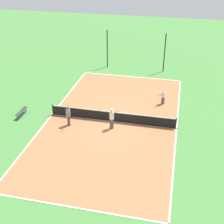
# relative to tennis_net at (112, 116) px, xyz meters

# --- Properties ---
(ground_plane) EXTENTS (80.00, 80.00, 0.00)m
(ground_plane) POSITION_rel_tennis_net_xyz_m (0.00, 0.00, -0.51)
(ground_plane) COLOR #47843D
(court_surface) EXTENTS (10.75, 19.64, 0.02)m
(court_surface) POSITION_rel_tennis_net_xyz_m (0.00, 0.00, -0.50)
(court_surface) COLOR #AD6B42
(court_surface) RESTS_ON ground_plane
(tennis_net) EXTENTS (10.55, 0.10, 0.95)m
(tennis_net) POSITION_rel_tennis_net_xyz_m (0.00, 0.00, 0.00)
(tennis_net) COLOR black
(tennis_net) RESTS_ON court_surface
(bench) EXTENTS (0.36, 1.68, 0.45)m
(bench) POSITION_rel_tennis_net_xyz_m (-7.79, -0.73, -0.12)
(bench) COLOR #333338
(bench) RESTS_ON ground_plane
(player_near_white) EXTENTS (0.76, 0.97, 1.41)m
(player_near_white) POSITION_rel_tennis_net_xyz_m (3.87, 4.04, 0.31)
(player_near_white) COLOR #4C4C51
(player_near_white) RESTS_ON court_surface
(player_far_white) EXTENTS (0.81, 0.95, 1.79)m
(player_far_white) POSITION_rel_tennis_net_xyz_m (0.22, -1.09, 0.56)
(player_far_white) COLOR #4C4C51
(player_far_white) RESTS_ON court_surface
(player_baseline_gray) EXTENTS (0.76, 0.97, 1.74)m
(player_baseline_gray) POSITION_rel_tennis_net_xyz_m (-3.29, -1.38, 0.52)
(player_baseline_gray) COLOR #4C4C51
(player_baseline_gray) RESTS_ON court_surface
(tennis_ball_midcourt) EXTENTS (0.07, 0.07, 0.07)m
(tennis_ball_midcourt) POSITION_rel_tennis_net_xyz_m (2.22, -2.83, -0.45)
(tennis_ball_midcourt) COLOR #CCE033
(tennis_ball_midcourt) RESTS_ON court_surface
(tennis_ball_far_baseline) EXTENTS (0.07, 0.07, 0.07)m
(tennis_ball_far_baseline) POSITION_rel_tennis_net_xyz_m (1.57, 5.64, -0.45)
(tennis_ball_far_baseline) COLOR #CCE033
(tennis_ball_far_baseline) RESTS_ON court_surface
(tennis_ball_right_alley) EXTENTS (0.07, 0.07, 0.07)m
(tennis_ball_right_alley) POSITION_rel_tennis_net_xyz_m (-2.05, -8.68, -0.45)
(tennis_ball_right_alley) COLOR #CCE033
(tennis_ball_right_alley) RESTS_ON court_surface
(tennis_ball_near_net) EXTENTS (0.07, 0.07, 0.07)m
(tennis_ball_near_net) POSITION_rel_tennis_net_xyz_m (1.36, 6.88, -0.45)
(tennis_ball_near_net) COLOR #CCE033
(tennis_ball_near_net) RESTS_ON court_surface
(fence_post_back_left) EXTENTS (0.12, 0.12, 4.37)m
(fence_post_back_left) POSITION_rel_tennis_net_xyz_m (-3.28, 12.10, 1.68)
(fence_post_back_left) COLOR black
(fence_post_back_left) RESTS_ON ground_plane
(fence_post_back_right) EXTENTS (0.12, 0.12, 4.37)m
(fence_post_back_right) POSITION_rel_tennis_net_xyz_m (3.28, 12.10, 1.68)
(fence_post_back_right) COLOR black
(fence_post_back_right) RESTS_ON ground_plane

